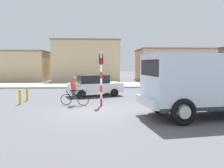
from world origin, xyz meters
The scene contains 12 objects.
ground_plane centered at (0.00, 0.00, 0.00)m, with size 120.00×120.00×0.00m, color #56565B.
sidewalk_far centered at (0.00, 13.69, 0.08)m, with size 80.00×5.00×0.16m, color #ADADA8.
truck_foreground centered at (4.87, -1.48, 1.67)m, with size 5.71×3.39×2.90m.
cyclist centered at (-1.34, 1.81, 0.86)m, with size 1.70×0.57×1.72m.
traffic_light_pole centered at (0.26, 1.73, 2.07)m, with size 0.24×0.43×3.20m.
car_red_near centered at (-0.20, 5.74, 0.82)m, with size 4.32×2.78×1.60m.
pedestrian_near_kerb centered at (0.88, 7.70, 0.85)m, with size 0.34×0.22×1.62m.
bollard_near centered at (-4.66, 2.30, 0.45)m, with size 0.14×0.14×0.90m, color gold.
bollard_far centered at (-4.66, 3.70, 0.45)m, with size 0.14×0.14×0.90m, color gold.
building_corner_left centered at (-10.82, 21.27, 2.10)m, with size 7.49×6.47×4.20m.
building_mid_block centered at (-1.54, 20.62, 2.81)m, with size 8.93×6.04×5.61m.
building_corner_right centered at (10.66, 20.94, 2.26)m, with size 9.86×7.27×4.50m.
Camera 1 is at (0.13, -11.85, 2.48)m, focal length 37.10 mm.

